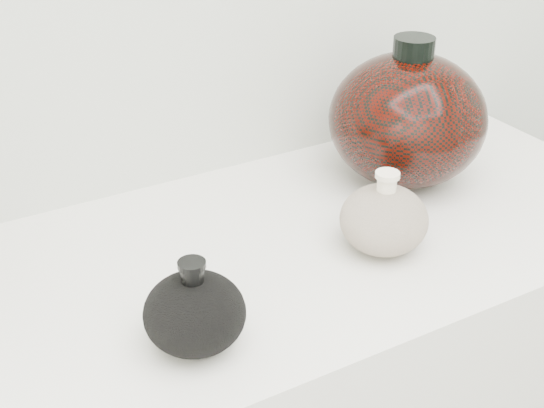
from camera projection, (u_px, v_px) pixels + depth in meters
black_gourd_vase at (195, 312)px, 0.84m from camera, size 0.14×0.14×0.11m
cream_gourd_vase at (384, 219)px, 1.01m from camera, size 0.14×0.14×0.12m
right_round_pot at (407, 119)px, 1.16m from camera, size 0.29×0.29×0.23m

